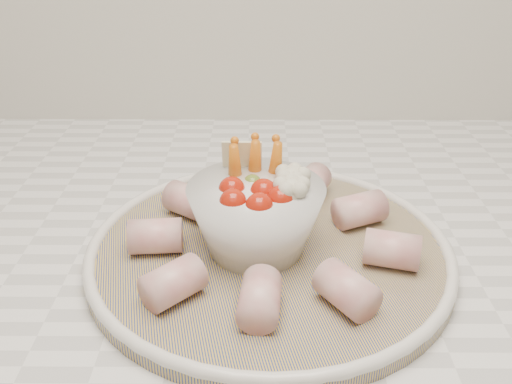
{
  "coord_description": "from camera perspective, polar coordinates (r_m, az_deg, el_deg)",
  "views": [
    {
      "loc": [
        0.02,
        0.88,
        1.25
      ],
      "look_at": [
        0.01,
        1.35,
        1.0
      ],
      "focal_mm": 40.0,
      "sensor_mm": 36.0,
      "label": 1
    }
  ],
  "objects": [
    {
      "name": "serving_platter",
      "position": [
        0.58,
        1.36,
        -5.78
      ],
      "size": [
        0.43,
        0.43,
        0.02
      ],
      "color": "navy",
      "rests_on": "kitchen_counter"
    },
    {
      "name": "veggie_bowl",
      "position": [
        0.55,
        0.12,
        -2.23
      ],
      "size": [
        0.13,
        0.13,
        0.1
      ],
      "color": "white",
      "rests_on": "serving_platter"
    },
    {
      "name": "cured_meat_rolls",
      "position": [
        0.56,
        1.38,
        -3.97
      ],
      "size": [
        0.28,
        0.28,
        0.03
      ],
      "color": "#BE5759",
      "rests_on": "serving_platter"
    }
  ]
}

